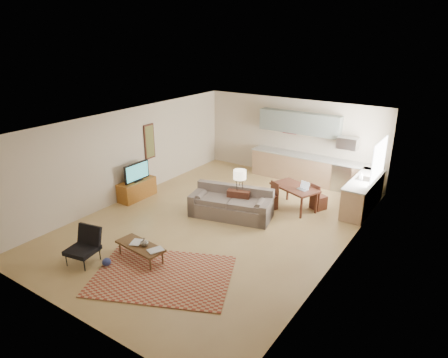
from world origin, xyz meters
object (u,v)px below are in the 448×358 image
Objects in this scene: coffee_table at (141,252)px; console_table at (239,202)px; armchair at (82,247)px; tv_credenza at (137,189)px; dining_table at (294,198)px; sofa at (231,203)px.

coffee_table is 1.66× the size of console_table.
tv_credenza is at bearing 106.33° from armchair.
dining_table is at bearing 52.69° from armchair.
dining_table is at bearing 36.28° from sofa.
armchair is at bearing -128.07° from console_table.
armchair is 3.67m from tv_credenza.
sofa is 4.03m from armchair.
console_table is at bearing 85.95° from coffee_table.
sofa is 1.91× the size of coffee_table.
console_table reaches higher than tv_credenza.
tv_credenza is 1.70× the size of console_table.
console_table is at bearing 13.98° from tv_credenza.
sofa reaches higher than armchair.
tv_credenza is (-1.66, 3.27, -0.11)m from armchair.
sofa is 1.89m from dining_table.
sofa is at bearing -107.93° from dining_table.
armchair is 0.65× the size of tv_credenza.
dining_table is (2.64, 5.22, -0.06)m from armchair.
armchair reaches higher than coffee_table.
armchair is 4.34m from console_table.
console_table reaches higher than coffee_table.
armchair is at bearing -124.32° from sofa.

